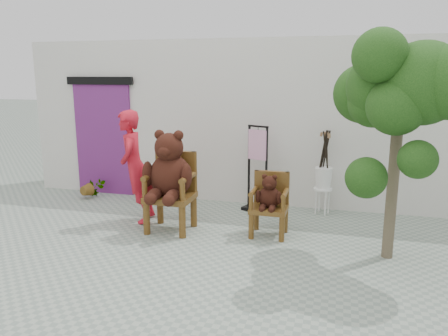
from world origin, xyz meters
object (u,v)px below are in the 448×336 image
at_px(chair_big, 170,175).
at_px(chair_small, 270,198).
at_px(person, 136,167).
at_px(cafe_table, 153,180).
at_px(display_stand, 257,178).
at_px(tree, 400,93).
at_px(stool_bucket, 323,178).

bearing_deg(chair_big, chair_small, 7.30).
height_order(chair_big, person, person).
relative_size(chair_small, cafe_table, 1.34).
distance_m(person, display_stand, 2.11).
distance_m(chair_small, tree, 2.35).
bearing_deg(chair_small, chair_big, -172.70).
distance_m(chair_small, stool_bucket, 1.45).
height_order(display_stand, stool_bucket, display_stand).
bearing_deg(stool_bucket, chair_big, -147.12).
height_order(chair_small, cafe_table, chair_small).
relative_size(cafe_table, tree, 0.24).
bearing_deg(person, chair_small, 73.73).
distance_m(cafe_table, display_stand, 1.98).
relative_size(cafe_table, stool_bucket, 0.48).
xyz_separation_m(cafe_table, display_stand, (1.97, 0.06, 0.14)).
relative_size(person, tree, 0.63).
bearing_deg(display_stand, chair_big, -107.50).
height_order(person, tree, tree).
height_order(cafe_table, tree, tree).
xyz_separation_m(chair_big, person, (-0.69, 0.25, 0.03)).
xyz_separation_m(person, stool_bucket, (2.92, 1.19, -0.27)).
bearing_deg(chair_big, tree, -6.65).
distance_m(chair_big, stool_bucket, 2.66).
height_order(chair_big, chair_small, chair_big).
bearing_deg(chair_big, display_stand, 50.37).
height_order(chair_small, person, person).
bearing_deg(display_stand, stool_bucket, 27.85).
bearing_deg(stool_bucket, tree, -63.37).
xyz_separation_m(chair_small, cafe_table, (-2.37, 1.08, -0.13)).
xyz_separation_m(chair_big, tree, (3.13, -0.37, 1.29)).
distance_m(person, stool_bucket, 3.16).
distance_m(cafe_table, stool_bucket, 3.11).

